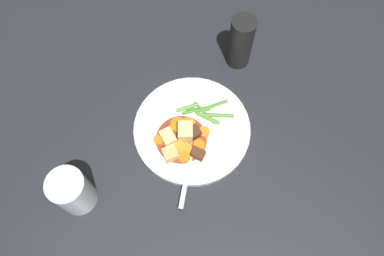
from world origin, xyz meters
name	(u,v)px	position (x,y,z in m)	size (l,w,h in m)	color
ground_plane	(192,130)	(0.00, 0.00, 0.00)	(3.00, 3.00, 0.00)	#26282D
dinner_plate	(192,129)	(0.00, 0.00, 0.01)	(0.26, 0.26, 0.01)	white
stew_sauce	(183,140)	(0.04, 0.00, 0.01)	(0.11, 0.11, 0.00)	#93381E
carrot_slice_0	(204,132)	(-0.01, 0.03, 0.02)	(0.02, 0.02, 0.01)	orange
carrot_slice_1	(199,145)	(0.02, 0.04, 0.02)	(0.03, 0.03, 0.01)	orange
carrot_slice_2	(185,150)	(0.05, 0.02, 0.02)	(0.03, 0.03, 0.01)	orange
carrot_slice_3	(160,140)	(0.07, -0.03, 0.02)	(0.02, 0.02, 0.01)	orange
carrot_slice_4	(178,125)	(0.02, -0.03, 0.02)	(0.04, 0.04, 0.01)	orange
carrot_slice_5	(178,147)	(0.06, 0.01, 0.02)	(0.03, 0.03, 0.01)	orange
carrot_slice_6	(184,157)	(0.06, 0.03, 0.02)	(0.03, 0.03, 0.01)	orange
carrot_slice_7	(189,124)	(0.00, -0.01, 0.02)	(0.03, 0.03, 0.01)	orange
potato_chunk_0	(168,138)	(0.06, -0.02, 0.03)	(0.03, 0.03, 0.03)	#EAD68C
potato_chunk_1	(170,154)	(0.08, 0.01, 0.02)	(0.03, 0.03, 0.02)	#DBBC6B
potato_chunk_2	(187,133)	(0.02, 0.00, 0.03)	(0.03, 0.04, 0.04)	#EAD68C
meat_chunk_0	(195,132)	(0.01, 0.01, 0.02)	(0.02, 0.03, 0.02)	#4C2B19
meat_chunk_1	(198,154)	(0.04, 0.05, 0.02)	(0.03, 0.02, 0.02)	#56331E
green_bean_0	(198,110)	(-0.04, -0.02, 0.02)	(0.01, 0.01, 0.07)	#4C8E33
green_bean_1	(208,118)	(-0.04, 0.01, 0.02)	(0.01, 0.01, 0.05)	#66AD42
green_bean_2	(188,107)	(-0.03, -0.04, 0.02)	(0.01, 0.01, 0.05)	#66AD42
green_bean_3	(206,114)	(-0.05, 0.00, 0.02)	(0.01, 0.01, 0.07)	#66AD42
green_bean_4	(198,109)	(-0.04, -0.02, 0.02)	(0.01, 0.01, 0.05)	#4C8E33
green_bean_5	(212,107)	(-0.07, 0.00, 0.02)	(0.01, 0.01, 0.08)	#4C8E33
green_bean_6	(218,115)	(-0.06, 0.03, 0.02)	(0.01, 0.01, 0.07)	#599E38
fork	(189,165)	(0.07, 0.05, 0.01)	(0.16, 0.10, 0.00)	silver
water_glass	(72,191)	(0.27, -0.08, 0.05)	(0.07, 0.07, 0.11)	silver
pepper_mill	(241,42)	(-0.21, -0.04, 0.07)	(0.05, 0.05, 0.14)	black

